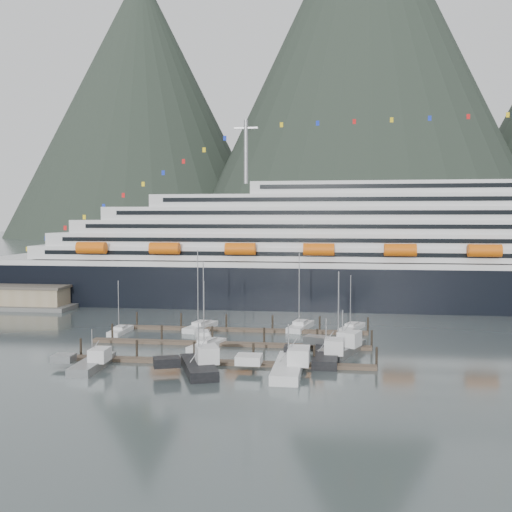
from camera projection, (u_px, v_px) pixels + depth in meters
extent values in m
plane|color=#3F494B|center=(255.00, 350.00, 97.87)|extent=(1600.00, 1600.00, 0.00)
cone|color=black|center=(365.00, 69.00, 634.62)|extent=(400.00, 400.00, 420.00)
cone|color=black|center=(142.00, 114.00, 711.89)|extent=(340.00, 340.00, 340.00)
cube|color=black|center=(385.00, 289.00, 148.58)|extent=(210.00, 28.00, 12.00)
cube|color=silver|center=(386.00, 263.00, 148.16)|extent=(205.80, 27.44, 1.50)
cube|color=silver|center=(406.00, 253.00, 147.32)|extent=(185.00, 26.00, 3.20)
cube|color=black|center=(413.00, 255.00, 134.41)|extent=(175.75, 0.20, 1.00)
cube|color=silver|center=(415.00, 240.00, 146.84)|extent=(180.00, 25.00, 3.20)
cube|color=black|center=(422.00, 241.00, 134.42)|extent=(171.00, 0.20, 1.00)
cube|color=silver|center=(424.00, 227.00, 146.37)|extent=(172.00, 24.00, 3.20)
cube|color=black|center=(431.00, 227.00, 134.44)|extent=(163.40, 0.20, 1.00)
cube|color=silver|center=(432.00, 213.00, 145.89)|extent=(160.00, 23.00, 3.20)
cube|color=black|center=(440.00, 212.00, 134.46)|extent=(152.00, 0.20, 1.00)
cube|color=silver|center=(441.00, 201.00, 145.42)|extent=(140.00, 22.00, 3.00)
cube|color=black|center=(449.00, 199.00, 134.49)|extent=(133.00, 0.20, 1.00)
cube|color=silver|center=(450.00, 188.00, 144.96)|extent=(95.00, 20.00, 3.00)
cube|color=black|center=(458.00, 185.00, 135.01)|extent=(90.25, 0.20, 1.00)
cylinder|color=gray|center=(246.00, 152.00, 151.18)|extent=(1.00, 1.00, 16.00)
cylinder|color=orange|center=(92.00, 248.00, 142.64)|extent=(7.00, 2.80, 2.80)
cylinder|color=orange|center=(165.00, 248.00, 140.18)|extent=(7.00, 2.80, 2.80)
cylinder|color=orange|center=(240.00, 249.00, 137.73)|extent=(7.00, 2.80, 2.80)
cylinder|color=orange|center=(319.00, 249.00, 135.27)|extent=(7.00, 2.80, 2.80)
cylinder|color=orange|center=(400.00, 250.00, 132.81)|extent=(7.00, 2.80, 2.80)
cylinder|color=orange|center=(485.00, 251.00, 130.35)|extent=(7.00, 2.80, 2.80)
cube|color=#4B3B30|center=(212.00, 362.00, 88.65)|extent=(48.00, 2.00, 0.50)
cylinder|color=black|center=(81.00, 349.00, 92.53)|extent=(0.36, 0.36, 3.20)
cylinder|color=black|center=(137.00, 350.00, 91.30)|extent=(0.36, 0.36, 3.20)
cylinder|color=black|center=(194.00, 352.00, 90.08)|extent=(0.36, 0.36, 3.20)
cylinder|color=black|center=(253.00, 354.00, 88.85)|extent=(0.36, 0.36, 3.20)
cylinder|color=black|center=(314.00, 356.00, 87.62)|extent=(0.36, 0.36, 3.20)
cylinder|color=black|center=(377.00, 358.00, 86.39)|extent=(0.36, 0.36, 3.20)
cube|color=#4B3B30|center=(228.00, 344.00, 101.50)|extent=(48.00, 2.00, 0.50)
cylinder|color=black|center=(112.00, 333.00, 105.39)|extent=(0.36, 0.36, 3.20)
cylinder|color=black|center=(162.00, 334.00, 104.16)|extent=(0.36, 0.36, 3.20)
cylinder|color=black|center=(212.00, 335.00, 102.93)|extent=(0.36, 0.36, 3.20)
cylinder|color=black|center=(264.00, 337.00, 101.70)|extent=(0.36, 0.36, 3.20)
cylinder|color=black|center=(317.00, 338.00, 100.47)|extent=(0.36, 0.36, 3.20)
cylinder|color=black|center=(372.00, 340.00, 99.24)|extent=(0.36, 0.36, 3.20)
cube|color=#4B3B30|center=(241.00, 330.00, 114.36)|extent=(48.00, 2.00, 0.50)
cylinder|color=black|center=(137.00, 320.00, 118.24)|extent=(0.36, 0.36, 3.20)
cylinder|color=black|center=(181.00, 321.00, 117.01)|extent=(0.36, 0.36, 3.20)
cylinder|color=black|center=(226.00, 322.00, 115.78)|extent=(0.36, 0.36, 3.20)
cylinder|color=black|center=(273.00, 324.00, 114.55)|extent=(0.36, 0.36, 3.20)
cylinder|color=black|center=(320.00, 325.00, 113.32)|extent=(0.36, 0.36, 3.20)
cylinder|color=black|center=(368.00, 326.00, 112.09)|extent=(0.36, 0.36, 3.20)
cube|color=silver|center=(120.00, 332.00, 112.15)|extent=(2.42, 8.01, 1.24)
cube|color=silver|center=(120.00, 328.00, 112.10)|extent=(1.81, 2.82, 0.71)
cylinder|color=gray|center=(118.00, 305.00, 111.04)|extent=(0.14, 0.14, 9.21)
cube|color=silver|center=(203.00, 338.00, 106.47)|extent=(5.44, 10.17, 1.38)
cube|color=silver|center=(203.00, 333.00, 106.42)|extent=(2.93, 3.89, 0.79)
cylinder|color=gray|center=(203.00, 298.00, 105.04)|extent=(0.16, 0.16, 13.23)
cube|color=silver|center=(207.00, 347.00, 99.38)|extent=(5.10, 9.75, 1.39)
cube|color=silver|center=(207.00, 341.00, 99.33)|extent=(2.82, 3.71, 0.79)
cylinder|color=gray|center=(204.00, 313.00, 98.16)|extent=(0.16, 0.16, 10.39)
cube|color=silver|center=(201.00, 328.00, 116.10)|extent=(5.09, 10.56, 1.43)
cube|color=silver|center=(200.00, 323.00, 116.04)|extent=(2.86, 3.97, 0.82)
cylinder|color=gray|center=(198.00, 288.00, 114.65)|extent=(0.16, 0.16, 14.56)
cube|color=silver|center=(300.00, 328.00, 116.17)|extent=(5.01, 10.39, 1.56)
cube|color=silver|center=(300.00, 323.00, 116.10)|extent=(2.94, 3.90, 0.89)
cylinder|color=gray|center=(299.00, 289.00, 114.75)|extent=(0.18, 0.18, 13.84)
cube|color=silver|center=(352.00, 329.00, 115.33)|extent=(5.50, 9.64, 1.26)
cube|color=silver|center=(352.00, 325.00, 115.28)|extent=(2.84, 3.72, 0.72)
cylinder|color=gray|center=(350.00, 301.00, 114.16)|extent=(0.14, 0.14, 9.93)
cube|color=silver|center=(338.00, 348.00, 98.29)|extent=(3.14, 10.25, 1.59)
cube|color=silver|center=(338.00, 342.00, 98.22)|extent=(2.33, 3.61, 0.91)
cylinder|color=gray|center=(338.00, 308.00, 96.86)|extent=(0.18, 0.18, 11.96)
cube|color=gray|center=(92.00, 366.00, 85.96)|extent=(3.49, 11.40, 1.74)
cube|color=gray|center=(64.00, 358.00, 86.34)|extent=(3.04, 2.58, 1.04)
cube|color=silver|center=(100.00, 355.00, 85.74)|extent=(2.54, 3.47, 1.91)
cube|color=black|center=(100.00, 350.00, 85.69)|extent=(2.36, 3.24, 0.43)
cylinder|color=gray|center=(92.00, 344.00, 85.76)|extent=(0.14, 0.14, 4.35)
cube|color=black|center=(199.00, 370.00, 83.82)|extent=(7.84, 12.30, 2.13)
cube|color=black|center=(167.00, 362.00, 82.70)|extent=(4.31, 3.72, 1.28)
cube|color=silver|center=(207.00, 354.00, 83.96)|extent=(4.06, 4.36, 2.34)
cube|color=black|center=(207.00, 348.00, 83.91)|extent=(3.77, 4.06, 0.53)
cylinder|color=gray|center=(199.00, 342.00, 83.57)|extent=(0.17, 0.17, 5.32)
cube|color=silver|center=(288.00, 370.00, 83.66)|extent=(3.80, 14.67, 2.09)
cube|color=silver|center=(249.00, 359.00, 84.35)|extent=(3.57, 3.23, 1.26)
cube|color=silver|center=(299.00, 356.00, 83.33)|extent=(2.94, 4.40, 2.30)
cube|color=black|center=(299.00, 350.00, 83.28)|extent=(2.73, 4.11, 0.52)
cylinder|color=gray|center=(288.00, 343.00, 83.42)|extent=(0.17, 0.17, 5.24)
cube|color=black|center=(326.00, 359.00, 90.25)|extent=(3.85, 12.11, 2.01)
cube|color=black|center=(296.00, 350.00, 90.89)|extent=(3.46, 2.72, 1.20)
cube|color=silver|center=(334.00, 346.00, 89.94)|extent=(2.88, 3.67, 2.21)
cube|color=black|center=(334.00, 341.00, 89.89)|extent=(2.68, 3.42, 0.50)
cylinder|color=gray|center=(326.00, 335.00, 90.02)|extent=(0.16, 0.16, 5.02)
cube|color=gray|center=(342.00, 351.00, 95.46)|extent=(7.84, 12.44, 2.15)
cube|color=gray|center=(316.00, 340.00, 97.53)|extent=(4.35, 3.74, 1.29)
cube|color=silver|center=(349.00, 339.00, 94.76)|extent=(4.08, 4.39, 2.37)
cube|color=black|center=(349.00, 333.00, 94.70)|extent=(3.80, 4.09, 0.54)
cylinder|color=gray|center=(342.00, 327.00, 95.21)|extent=(0.17, 0.17, 5.38)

